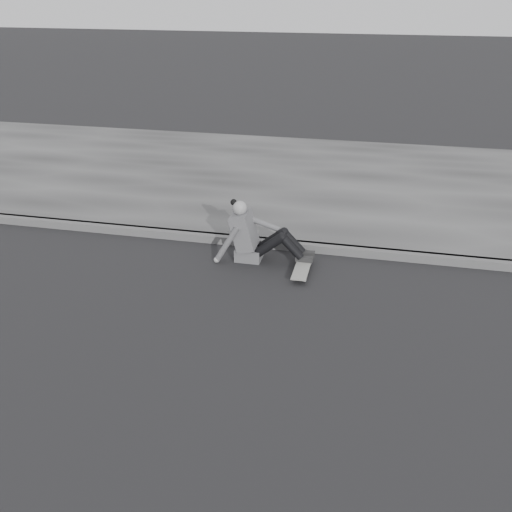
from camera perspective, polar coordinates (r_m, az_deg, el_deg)
The scene contains 5 objects.
ground at distance 6.20m, azimuth 1.27°, elevation -9.42°, with size 80.00×80.00×0.00m, color black.
curb at distance 8.38m, azimuth 4.77°, elevation 0.96°, with size 24.00×0.16×0.12m, color #4E4E4E.
sidewalk at distance 11.18m, azimuth 7.01°, elevation 7.36°, with size 24.00×6.00×0.12m, color #3D3D3D.
skateboard at distance 7.75m, azimuth 4.66°, elevation -1.15°, with size 0.20×0.78×0.09m.
seated_woman at distance 7.96m, azimuth -0.25°, elevation 2.01°, with size 1.38×0.46×0.88m.
Camera 1 is at (0.97, -4.96, 3.59)m, focal length 40.00 mm.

